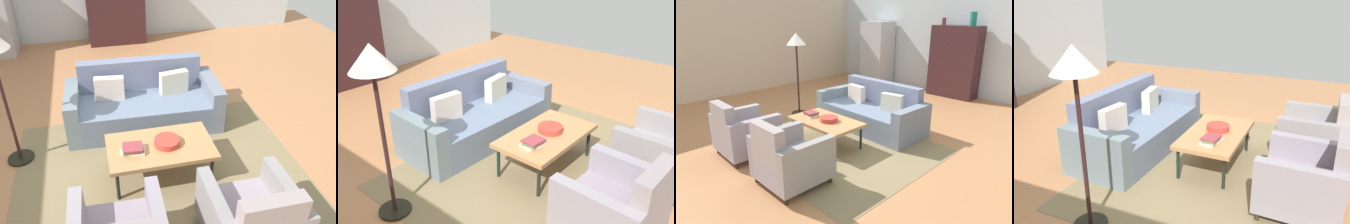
{
  "view_description": "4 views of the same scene",
  "coord_description": "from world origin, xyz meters",
  "views": [
    {
      "loc": [
        -0.62,
        -3.78,
        2.91
      ],
      "look_at": [
        0.14,
        -0.56,
        0.79
      ],
      "focal_mm": 37.85,
      "sensor_mm": 36.0,
      "label": 1
    },
    {
      "loc": [
        -3.13,
        -2.72,
        2.46
      ],
      "look_at": [
        0.04,
        -0.06,
        0.53
      ],
      "focal_mm": 38.95,
      "sensor_mm": 36.0,
      "label": 2
    },
    {
      "loc": [
        3.59,
        -3.78,
        2.13
      ],
      "look_at": [
        0.18,
        -0.41,
        0.55
      ],
      "focal_mm": 32.65,
      "sensor_mm": 36.0,
      "label": 3
    },
    {
      "loc": [
        -3.75,
        -1.9,
        2.12
      ],
      "look_at": [
        0.11,
        -0.18,
        0.61
      ],
      "focal_mm": 36.63,
      "sensor_mm": 36.0,
      "label": 4
    }
  ],
  "objects": [
    {
      "name": "cabinet",
      "position": [
        0.02,
        3.74,
        0.9
      ],
      "size": [
        1.2,
        0.51,
        1.8
      ],
      "color": "#381D1F",
      "rests_on": "ground"
    },
    {
      "name": "floor_lamp",
      "position": [
        -1.62,
        -0.0,
        1.44
      ],
      "size": [
        0.4,
        0.4,
        1.72
      ],
      "color": "black",
      "rests_on": "ground"
    },
    {
      "name": "area_rug",
      "position": [
        0.03,
        -0.63,
        0.0
      ],
      "size": [
        3.4,
        2.6,
        0.01
      ],
      "primitive_type": "cube",
      "color": "#847350",
      "rests_on": "ground"
    },
    {
      "name": "ground_plane",
      "position": [
        0.0,
        0.0,
        0.0
      ],
      "size": [
        10.17,
        10.17,
        0.0
      ],
      "primitive_type": "plane",
      "color": "#B67A4E"
    },
    {
      "name": "couch",
      "position": [
        0.03,
        0.5,
        0.29
      ],
      "size": [
        2.13,
        0.98,
        0.86
      ],
      "rotation": [
        0.0,
        0.0,
        3.11
      ],
      "color": "slate",
      "rests_on": "ground"
    },
    {
      "name": "book_stack",
      "position": [
        -0.29,
        -0.73,
        0.48
      ],
      "size": [
        0.29,
        0.22,
        0.08
      ],
      "color": "beige",
      "rests_on": "coffee_table"
    },
    {
      "name": "armchair_left",
      "position": [
        -0.57,
        -1.85,
        0.34
      ],
      "size": [
        0.83,
        0.83,
        0.88
      ],
      "rotation": [
        0.0,
        0.0,
        -0.04
      ],
      "color": "#322D23",
      "rests_on": "ground"
    },
    {
      "name": "fruit_bowl",
      "position": [
        0.11,
        -0.68,
        0.47
      ],
      "size": [
        0.29,
        0.29,
        0.07
      ],
      "primitive_type": "cylinder",
      "color": "#BC3A2F",
      "rests_on": "coffee_table"
    },
    {
      "name": "coffee_table",
      "position": [
        0.03,
        -0.68,
        0.4
      ],
      "size": [
        1.2,
        0.7,
        0.44
      ],
      "color": "black",
      "rests_on": "ground"
    },
    {
      "name": "armchair_right",
      "position": [
        0.63,
        -1.85,
        0.34
      ],
      "size": [
        0.81,
        0.81,
        0.88
      ],
      "rotation": [
        0.0,
        0.0,
        -0.01
      ],
      "color": "#3C2519",
      "rests_on": "ground"
    }
  ]
}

